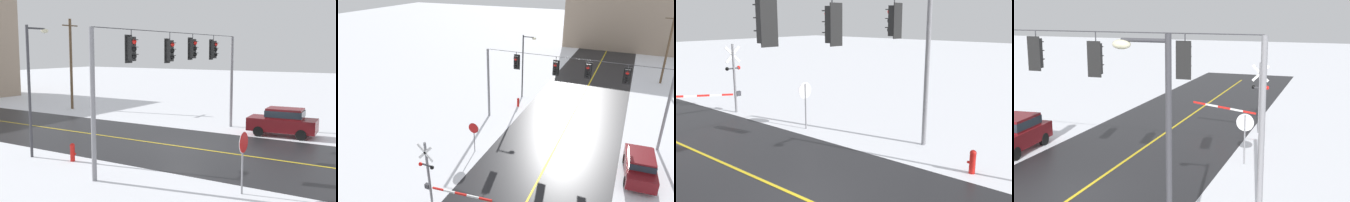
% 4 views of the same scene
% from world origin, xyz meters
% --- Properties ---
extents(ground_plane, '(160.00, 160.00, 0.00)m').
position_xyz_m(ground_plane, '(0.00, 0.00, 0.00)').
color(ground_plane, white).
extents(road_asphalt, '(9.00, 80.00, 0.01)m').
position_xyz_m(road_asphalt, '(0.00, 6.00, 0.00)').
color(road_asphalt, black).
rests_on(road_asphalt, ground).
extents(lane_centre_line, '(0.14, 72.00, 0.01)m').
position_xyz_m(lane_centre_line, '(0.00, 6.00, 0.01)').
color(lane_centre_line, gold).
rests_on(lane_centre_line, ground).
extents(signal_span, '(14.20, 0.47, 6.22)m').
position_xyz_m(signal_span, '(-0.02, -0.01, 4.41)').
color(signal_span, gray).
rests_on(signal_span, ground).
extents(stop_sign, '(0.80, 0.09, 2.35)m').
position_xyz_m(stop_sign, '(-5.31, -5.71, 1.71)').
color(stop_sign, gray).
rests_on(stop_sign, ground).
extents(railroad_crossing, '(4.37, 0.31, 4.00)m').
position_xyz_m(railroad_crossing, '(-4.63, -11.30, 2.00)').
color(railroad_crossing, gray).
rests_on(railroad_crossing, ground).
extents(parked_car_maroon, '(2.10, 4.31, 1.74)m').
position_xyz_m(parked_car_maroon, '(5.77, -3.99, 0.95)').
color(parked_car_maroon, maroon).
rests_on(parked_car_maroon, ground).
extents(streetlamp_near, '(1.39, 0.28, 6.50)m').
position_xyz_m(streetlamp_near, '(-5.59, 5.20, 3.92)').
color(streetlamp_near, '#38383D').
rests_on(streetlamp_near, ground).
extents(fire_hydrant, '(0.24, 0.31, 0.88)m').
position_xyz_m(fire_hydrant, '(-5.31, 2.90, 0.47)').
color(fire_hydrant, red).
rests_on(fire_hydrant, ground).
extents(utility_pole, '(1.80, 0.24, 8.03)m').
position_xyz_m(utility_pole, '(7.60, 15.71, 4.15)').
color(utility_pole, brown).
rests_on(utility_pole, ground).
extents(building_distant, '(19.96, 14.83, 10.95)m').
position_xyz_m(building_distant, '(2.53, 36.24, 5.47)').
color(building_distant, gray).
rests_on(building_distant, ground).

